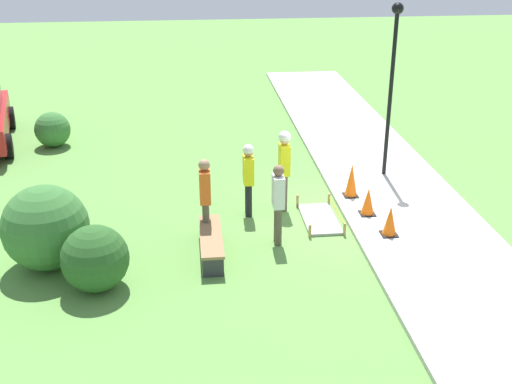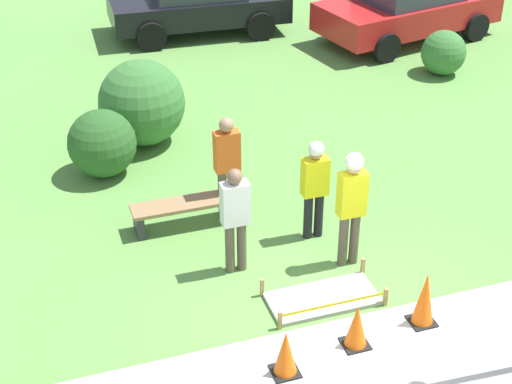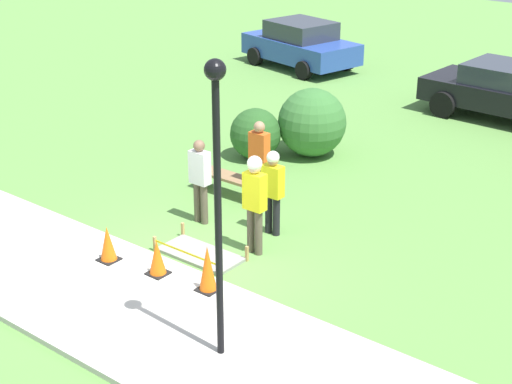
{
  "view_description": "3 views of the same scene",
  "coord_description": "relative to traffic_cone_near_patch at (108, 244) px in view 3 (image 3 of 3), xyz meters",
  "views": [
    {
      "loc": [
        -12.64,
        3.34,
        6.19
      ],
      "look_at": [
        -0.27,
        1.99,
        0.82
      ],
      "focal_mm": 45.0,
      "sensor_mm": 36.0,
      "label": 1
    },
    {
      "loc": [
        -3.71,
        -7.32,
        7.01
      ],
      "look_at": [
        -0.66,
        1.86,
        1.14
      ],
      "focal_mm": 55.0,
      "sensor_mm": 36.0,
      "label": 2
    },
    {
      "loc": [
        8.45,
        -8.65,
        6.61
      ],
      "look_at": [
        0.35,
        1.6,
        1.02
      ],
      "focal_mm": 55.0,
      "sensor_mm": 36.0,
      "label": 3
    }
  ],
  "objects": [
    {
      "name": "bystander_in_gray_shirt",
      "position": [
        0.08,
        2.32,
        0.55
      ],
      "size": [
        0.4,
        0.22,
        1.71
      ],
      "color": "brown",
      "rests_on": "ground_plane"
    },
    {
      "name": "traffic_cone_near_patch",
      "position": [
        0.0,
        0.0,
        0.0
      ],
      "size": [
        0.34,
        0.34,
        0.64
      ],
      "color": "black",
      "rests_on": "sidewalk"
    },
    {
      "name": "sidewalk",
      "position": [
        1.13,
        -0.79,
        -0.37
      ],
      "size": [
        28.0,
        2.98,
        0.1
      ],
      "color": "#BCB7AD",
      "rests_on": "ground_plane"
    },
    {
      "name": "parked_car_black",
      "position": [
        2.18,
        12.43,
        0.38
      ],
      "size": [
        4.55,
        2.4,
        1.51
      ],
      "rotation": [
        0.0,
        0.0,
        -0.05
      ],
      "color": "black",
      "rests_on": "ground_plane"
    },
    {
      "name": "wet_concrete_patch",
      "position": [
        1.03,
        1.25,
        -0.38
      ],
      "size": [
        1.61,
        0.79,
        0.29
      ],
      "color": "gray",
      "rests_on": "ground_plane"
    },
    {
      "name": "traffic_cone_sidewalk_edge",
      "position": [
        2.06,
        0.3,
        0.08
      ],
      "size": [
        0.34,
        0.34,
        0.8
      ],
      "color": "black",
      "rests_on": "sidewalk"
    },
    {
      "name": "worker_supervisor",
      "position": [
        1.49,
        2.79,
        0.57
      ],
      "size": [
        0.4,
        0.24,
        1.67
      ],
      "color": "black",
      "rests_on": "ground_plane"
    },
    {
      "name": "parked_car_blue",
      "position": [
        -5.56,
        13.64,
        0.38
      ],
      "size": [
        4.36,
        2.81,
        1.58
      ],
      "rotation": [
        0.0,
        0.0,
        -0.22
      ],
      "color": "#28479E",
      "rests_on": "ground_plane"
    },
    {
      "name": "traffic_cone_far_patch",
      "position": [
        1.03,
        0.18,
        -0.01
      ],
      "size": [
        0.34,
        0.34,
        0.63
      ],
      "color": "black",
      "rests_on": "sidewalk"
    },
    {
      "name": "bystander_in_orange_shirt",
      "position": [
        0.39,
        3.77,
        0.59
      ],
      "size": [
        0.4,
        0.23,
        1.77
      ],
      "color": "brown",
      "rests_on": "ground_plane"
    },
    {
      "name": "shrub_rounded_mid",
      "position": [
        -1.3,
        5.8,
        0.19
      ],
      "size": [
        1.21,
        1.21,
        1.21
      ],
      "color": "#285623",
      "rests_on": "ground_plane"
    },
    {
      "name": "park_bench",
      "position": [
        -0.27,
        3.7,
        -0.1
      ],
      "size": [
        1.84,
        0.44,
        0.44
      ],
      "color": "#2D2D33",
      "rests_on": "ground_plane"
    },
    {
      "name": "shrub_rounded_near",
      "position": [
        -0.38,
        6.8,
        0.4
      ],
      "size": [
        1.64,
        1.64,
        1.64
      ],
      "color": "#387033",
      "rests_on": "ground_plane"
    },
    {
      "name": "lamppost_near",
      "position": [
        3.36,
        -0.89,
        2.44
      ],
      "size": [
        0.28,
        0.28,
        4.26
      ],
      "color": "black",
      "rests_on": "sidewalk"
    },
    {
      "name": "worker_assistant",
      "position": [
        1.72,
        1.96,
        0.71
      ],
      "size": [
        0.4,
        0.27,
        1.87
      ],
      "color": "brown",
      "rests_on": "ground_plane"
    },
    {
      "name": "ground_plane",
      "position": [
        1.13,
        0.69,
        -0.42
      ],
      "size": [
        60.0,
        60.0,
        0.0
      ],
      "primitive_type": "plane",
      "color": "#5B8E42"
    }
  ]
}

